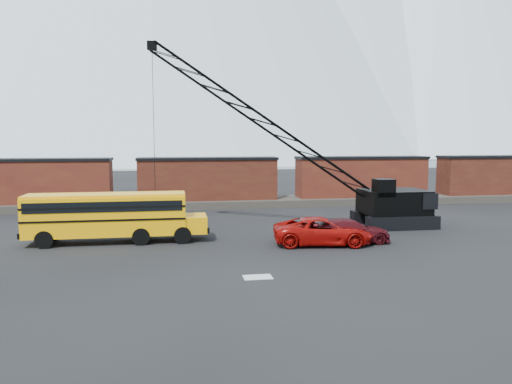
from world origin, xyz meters
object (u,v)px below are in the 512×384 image
maroon_suv (349,231)px  crawler_crane (279,132)px  red_pickup (323,231)px  school_bus (112,215)px

maroon_suv → crawler_crane: (-3.31, 6.15, 6.42)m
red_pickup → maroon_suv: bearing=-77.5°
maroon_suv → crawler_crane: size_ratio=0.25×
red_pickup → maroon_suv: 1.81m
school_bus → crawler_crane: (11.71, 3.38, 5.41)m
red_pickup → crawler_crane: 9.05m
red_pickup → crawler_crane: crawler_crane is taller
red_pickup → maroon_suv: red_pickup is taller
school_bus → maroon_suv: school_bus is taller
school_bus → maroon_suv: 15.31m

